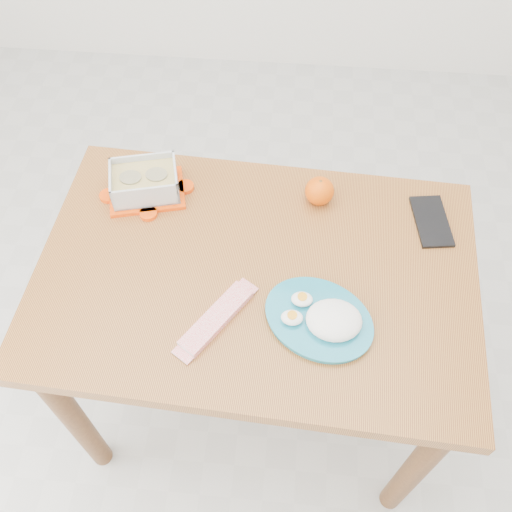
# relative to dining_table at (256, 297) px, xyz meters

# --- Properties ---
(ground) EXTENTS (3.50, 3.50, 0.00)m
(ground) POSITION_rel_dining_table_xyz_m (-0.14, 0.04, -0.63)
(ground) COLOR #B7B7B2
(ground) RESTS_ON ground
(dining_table) EXTENTS (1.06, 0.74, 0.75)m
(dining_table) POSITION_rel_dining_table_xyz_m (0.00, 0.00, 0.00)
(dining_table) COLOR #AC7330
(dining_table) RESTS_ON ground
(food_container) EXTENTS (0.22, 0.18, 0.08)m
(food_container) POSITION_rel_dining_table_xyz_m (-0.30, 0.21, 0.16)
(food_container) COLOR #F84607
(food_container) RESTS_ON dining_table
(orange_fruit) EXTENTS (0.07, 0.07, 0.07)m
(orange_fruit) POSITION_rel_dining_table_xyz_m (0.14, 0.23, 0.16)
(orange_fruit) COLOR red
(orange_fruit) RESTS_ON dining_table
(rice_plate) EXTENTS (0.33, 0.33, 0.07)m
(rice_plate) POSITION_rel_dining_table_xyz_m (0.16, -0.12, 0.14)
(rice_plate) COLOR teal
(rice_plate) RESTS_ON dining_table
(candy_bar) EXTENTS (0.15, 0.19, 0.02)m
(candy_bar) POSITION_rel_dining_table_xyz_m (-0.07, -0.14, 0.13)
(candy_bar) COLOR red
(candy_bar) RESTS_ON dining_table
(smartphone) EXTENTS (0.10, 0.17, 0.01)m
(smartphone) POSITION_rel_dining_table_xyz_m (0.42, 0.18, 0.12)
(smartphone) COLOR black
(smartphone) RESTS_ON dining_table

